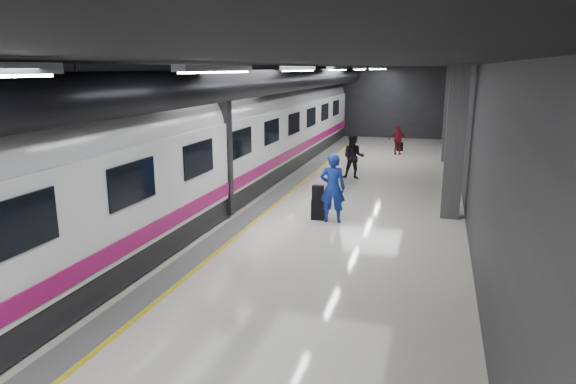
% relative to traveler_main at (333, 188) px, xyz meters
% --- Properties ---
extents(ground, '(40.00, 40.00, 0.00)m').
position_rel_traveler_main_xyz_m(ground, '(-1.23, -0.46, -1.02)').
color(ground, silver).
rests_on(ground, ground).
extents(platform_hall, '(10.02, 40.02, 4.51)m').
position_rel_traveler_main_xyz_m(platform_hall, '(-1.51, 0.49, 2.52)').
color(platform_hall, black).
rests_on(platform_hall, ground).
extents(train, '(3.05, 38.00, 4.05)m').
position_rel_traveler_main_xyz_m(train, '(-4.47, -0.46, 1.05)').
color(train, black).
rests_on(train, ground).
extents(traveler_main, '(0.80, 0.58, 2.04)m').
position_rel_traveler_main_xyz_m(traveler_main, '(0.00, 0.00, 0.00)').
color(traveler_main, '#174BB1').
rests_on(traveler_main, ground).
extents(suitcase_main, '(0.39, 0.25, 0.63)m').
position_rel_traveler_main_xyz_m(suitcase_main, '(-0.45, 0.11, -0.70)').
color(suitcase_main, black).
rests_on(suitcase_main, ground).
extents(shoulder_bag, '(0.33, 0.20, 0.43)m').
position_rel_traveler_main_xyz_m(shoulder_bag, '(-0.45, 0.07, -0.18)').
color(shoulder_bag, black).
rests_on(shoulder_bag, suitcase_main).
extents(traveler_far_a, '(0.92, 0.73, 1.81)m').
position_rel_traveler_main_xyz_m(traveler_far_a, '(-0.41, 6.18, -0.11)').
color(traveler_far_a, black).
rests_on(traveler_far_a, ground).
extents(traveler_far_b, '(0.96, 0.58, 1.53)m').
position_rel_traveler_main_xyz_m(traveler_far_b, '(0.81, 12.94, -0.25)').
color(traveler_far_b, maroon).
rests_on(traveler_far_b, ground).
extents(suitcase_far, '(0.36, 0.30, 0.45)m').
position_rel_traveler_main_xyz_m(suitcase_far, '(0.86, 14.09, -0.79)').
color(suitcase_far, black).
rests_on(suitcase_far, ground).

